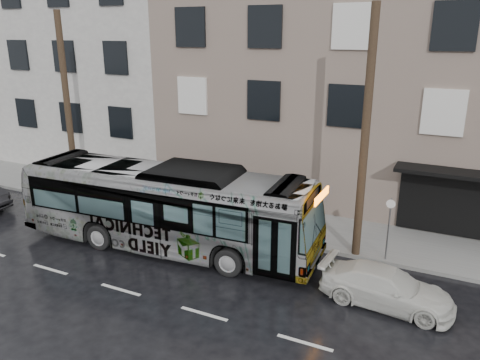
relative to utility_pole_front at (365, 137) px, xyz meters
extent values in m
plane|color=black|center=(-6.50, -3.30, -4.65)|extent=(120.00, 120.00, 0.00)
cube|color=gray|center=(-6.50, 1.60, -4.58)|extent=(90.00, 3.60, 0.15)
cube|color=gray|center=(-1.50, 9.40, 0.85)|extent=(20.00, 12.00, 11.00)
cube|color=beige|center=(-24.50, 10.90, 3.35)|extent=(26.00, 15.00, 16.00)
cylinder|color=#3F311F|center=(0.00, 0.00, 0.00)|extent=(0.30, 0.30, 9.00)
cylinder|color=#3F311F|center=(-14.00, 0.00, 0.00)|extent=(0.30, 0.30, 9.00)
cylinder|color=slate|center=(1.10, 0.00, -3.30)|extent=(0.06, 0.06, 2.40)
imported|color=#B2B2B2|center=(-6.95, -2.33, -2.97)|extent=(12.24, 3.55, 3.37)
imported|color=silver|center=(1.56, -2.86, -4.06)|extent=(4.20, 1.95, 1.19)
camera|label=1|loc=(3.04, -16.42, 3.55)|focal=35.00mm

